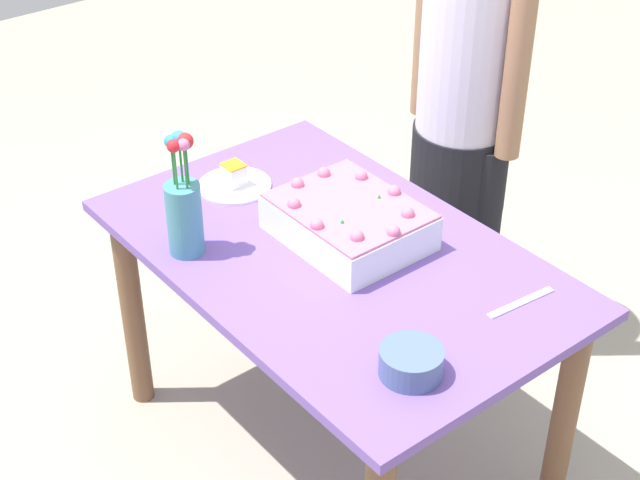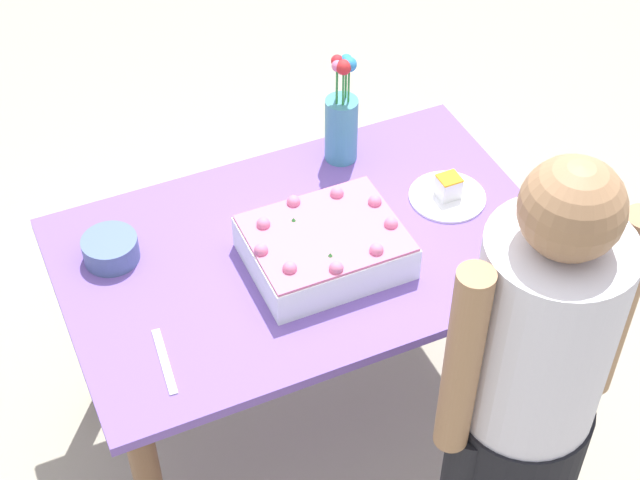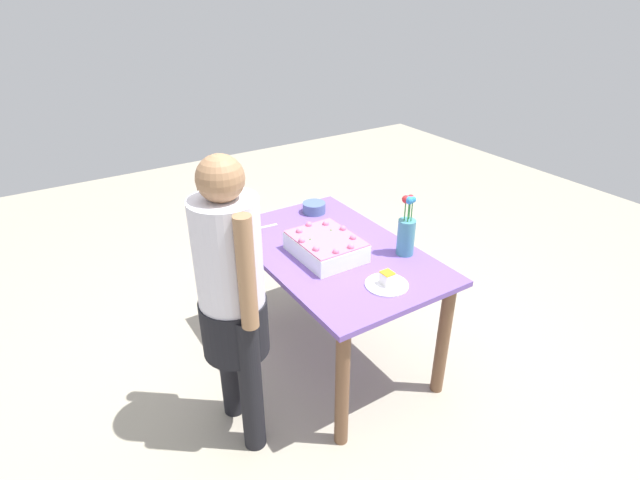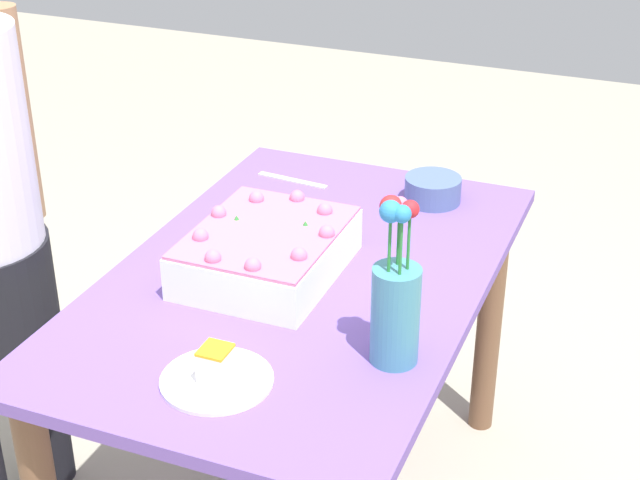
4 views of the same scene
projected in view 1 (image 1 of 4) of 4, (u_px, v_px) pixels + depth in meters
name	position (u px, v px, depth m)	size (l,w,h in m)	color
ground_plane	(332.00, 449.00, 3.03)	(8.00, 8.00, 0.00)	#A49C89
dining_table	(333.00, 290.00, 2.69)	(1.30, 0.82, 0.75)	#7050A7
sheet_cake	(349.00, 221.00, 2.63)	(0.39, 0.31, 0.13)	white
serving_plate_with_slice	(234.00, 181.00, 2.88)	(0.22, 0.22, 0.08)	white
cake_knife	(521.00, 302.00, 2.42)	(0.21, 0.02, 0.00)	silver
flower_vase	(184.00, 209.00, 2.54)	(0.10, 0.10, 0.35)	teal
fruit_bowl	(411.00, 362.00, 2.19)	(0.15, 0.15, 0.07)	slate
person_standing	(464.00, 111.00, 3.06)	(0.45, 0.31, 1.49)	black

